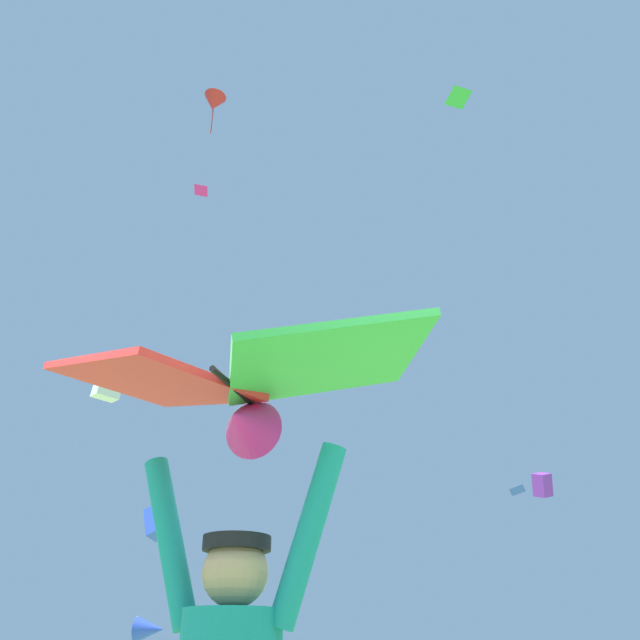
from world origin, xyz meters
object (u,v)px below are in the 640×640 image
Objects in this scene: distant_kite_green_overhead_distant at (458,97)px; distant_kite_purple_far_center at (542,485)px; held_stunt_kite at (239,387)px; distant_kite_blue_high_left at (517,490)px; distant_kite_red_high_right at (214,103)px; distant_kite_magenta_low_right at (201,190)px; marker_flag at (147,640)px; distant_kite_blue_mid_right at (157,522)px; distant_kite_white_low_left at (109,381)px.

distant_kite_green_overhead_distant reaches higher than distant_kite_purple_far_center.
held_stunt_kite is 1.78× the size of distant_kite_blue_high_left.
held_stunt_kite is 19.33m from distant_kite_green_overhead_distant.
distant_kite_purple_far_center is at bearing 53.48° from distant_kite_red_high_right.
distant_kite_magenta_low_right is 0.50× the size of marker_flag.
distant_kite_blue_mid_right is 9.87m from distant_kite_white_low_left.
distant_kite_red_high_right is 21.81m from distant_kite_blue_high_left.
distant_kite_green_overhead_distant is (9.20, -3.18, -4.64)m from distant_kite_red_high_right.
distant_kite_red_high_right is 11.87m from distant_kite_white_low_left.
distant_kite_purple_far_center is 31.77m from marker_flag.
held_stunt_kite is at bearing -59.75° from distant_kite_white_low_left.
marker_flag is (4.56, -11.42, -19.76)m from distant_kite_red_high_right.
distant_kite_blue_mid_right is 2.12× the size of distant_kite_green_overhead_distant.
distant_kite_red_high_right is at bearing 111.78° from marker_flag.
distant_kite_purple_far_center is at bearing 78.95° from held_stunt_kite.
distant_kite_blue_high_left is 26.54m from marker_flag.
distant_kite_red_high_right is at bearing 112.95° from held_stunt_kite.
distant_kite_green_overhead_distant reaches higher than held_stunt_kite.
distant_kite_red_high_right is (5.00, -10.72, 14.40)m from distant_kite_blue_mid_right.
distant_kite_red_high_right is 25.31m from distant_kite_purple_far_center.
distant_kite_magenta_low_right is at bearing -64.77° from distant_kite_blue_mid_right.
distant_kite_blue_mid_right is at bearing 113.79° from held_stunt_kite.
distant_kite_blue_high_left is 0.62× the size of distant_kite_white_low_left.
distant_kite_blue_high_left is (2.22, 16.49, -8.34)m from distant_kite_green_overhead_distant.
distant_kite_blue_high_left reaches higher than marker_flag.
distant_kite_red_high_right is (-6.73, 15.89, 18.99)m from held_stunt_kite.
distant_kite_red_high_right is (1.52, -3.34, 1.60)m from distant_kite_magenta_low_right.
distant_kite_red_high_right is 10.78m from distant_kite_green_overhead_distant.
distant_kite_white_low_left is (-14.83, -11.81, 1.71)m from distant_kite_blue_high_left.
distant_kite_red_high_right is 2.58× the size of distant_kite_green_overhead_distant.
distant_kite_green_overhead_distant reaches higher than distant_kite_blue_mid_right.
distant_kite_magenta_low_right is 1.01× the size of distant_kite_green_overhead_distant.
distant_kite_red_high_right reaches higher than distant_kite_magenta_low_right.
held_stunt_kite is 27.21m from distant_kite_magenta_low_right.
distant_kite_magenta_low_right reaches higher than distant_kite_blue_high_left.
held_stunt_kite is at bearing -101.05° from distant_kite_purple_far_center.
distant_kite_red_high_right is at bearing -130.62° from distant_kite_blue_high_left.
distant_kite_red_high_right reaches higher than held_stunt_kite.
distant_kite_green_overhead_distant is at bearing -101.08° from distant_kite_purple_far_center.
distant_kite_green_overhead_distant reaches higher than distant_kite_blue_high_left.
held_stunt_kite is 1.11× the size of distant_kite_white_low_left.
distant_kite_blue_high_left is at bearing 49.38° from distant_kite_red_high_right.
distant_kite_green_overhead_distant is at bearing -44.40° from distant_kite_blue_mid_right.
distant_kite_green_overhead_distant is (2.47, 12.71, 14.36)m from held_stunt_kite.
distant_kite_green_overhead_distant is (14.20, -13.91, 9.76)m from distant_kite_blue_mid_right.
distant_kite_blue_mid_right is at bearing 99.79° from distant_kite_white_low_left.
distant_kite_purple_far_center is (1.94, 4.72, 1.25)m from distant_kite_blue_high_left.
distant_kite_magenta_low_right is at bearing 44.14° from distant_kite_white_low_left.
distant_kite_red_high_right reaches higher than distant_kite_green_overhead_distant.
distant_kite_red_high_right is 2.28× the size of distant_kite_blue_high_left.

